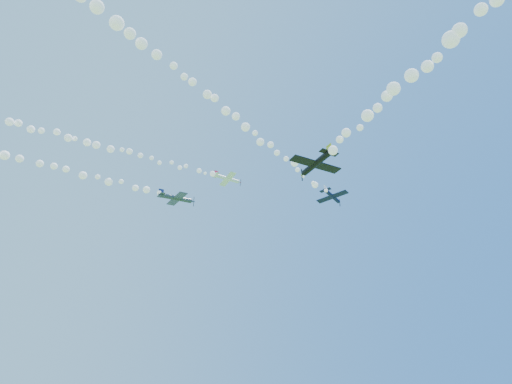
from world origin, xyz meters
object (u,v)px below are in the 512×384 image
plane_grey (177,198)px  plane_white (228,179)px  plane_navy (332,196)px  plane_black (316,164)px

plane_grey → plane_white: bearing=-8.1°
plane_navy → plane_black: bearing=-158.0°
plane_grey → plane_black: 33.38m
plane_navy → plane_grey: plane_navy is taller
plane_navy → plane_black: size_ratio=0.81×
plane_white → plane_grey: plane_white is taller
plane_grey → plane_black: bearing=-69.1°
plane_white → plane_grey: 12.76m
plane_grey → plane_black: size_ratio=0.96×
plane_navy → plane_grey: bearing=129.6°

